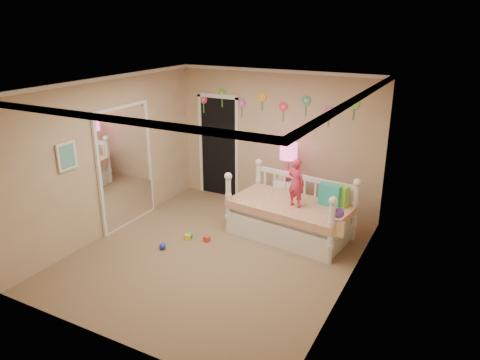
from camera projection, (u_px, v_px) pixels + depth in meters
The scene contains 18 objects.
floor at pixel (216, 254), 6.97m from camera, with size 4.00×4.50×0.01m, color #7F684C.
ceiling at pixel (213, 84), 6.09m from camera, with size 4.00×4.50×0.01m, color white.
back_wall at pixel (276, 140), 8.41m from camera, with size 4.00×0.01×2.60m, color tan.
left_wall at pixel (110, 157), 7.41m from camera, with size 0.01×4.50×2.60m, color tan.
right_wall at pixel (351, 199), 5.66m from camera, with size 0.01×4.50×2.60m, color tan.
crown_molding at pixel (213, 87), 6.10m from camera, with size 4.00×4.50×0.06m, color white, non-canonical shape.
daybed at pixel (290, 206), 7.41m from camera, with size 1.96×1.06×1.07m, color white, non-canonical shape.
pillow_turquoise at pixel (330, 195), 7.22m from camera, with size 0.36×0.13×0.36m, color #24B7A6.
pillow_lime at pixel (337, 195), 7.25m from camera, with size 0.36×0.13×0.34m, color #87D641.
child at pixel (296, 183), 7.12m from camera, with size 0.29×0.19×0.80m, color #D73051.
nightstand at pixel (287, 198), 8.22m from camera, with size 0.42×0.32×0.71m, color white.
table_lamp at pixel (288, 156), 7.95m from camera, with size 0.31×0.31×0.68m.
closet_doorway at pixel (218, 146), 9.03m from camera, with size 0.90×0.04×2.07m, color black.
flower_decals at pixel (273, 106), 8.22m from camera, with size 3.40×0.02×0.50m, color #B2668C, non-canonical shape.
mirror_closet at pixel (126, 166), 7.73m from camera, with size 0.07×1.30×2.10m, color white.
wall_picture at pixel (67, 156), 6.56m from camera, with size 0.05×0.34×0.42m, color white.
hanging_bag at pixel (338, 223), 6.53m from camera, with size 0.20×0.16×0.36m, color beige, non-canonical shape.
toy_scatter at pixel (182, 240), 7.30m from camera, with size 0.80×1.30×0.11m, color #996666, non-canonical shape.
Camera 1 is at (3.20, -5.29, 3.44)m, focal length 33.71 mm.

